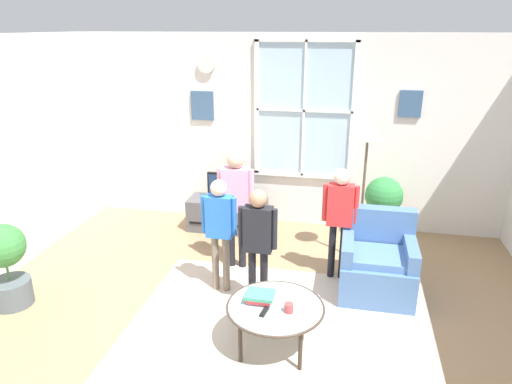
{
  "coord_description": "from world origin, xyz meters",
  "views": [
    {
      "loc": [
        0.83,
        -3.64,
        2.71
      ],
      "look_at": [
        -0.11,
        0.93,
        1.03
      ],
      "focal_mm": 32.6,
      "sensor_mm": 36.0,
      "label": 1
    }
  ],
  "objects_px": {
    "armchair": "(377,264)",
    "cup": "(289,308)",
    "television": "(227,186)",
    "person_red_shirt": "(340,211)",
    "coffee_table": "(275,308)",
    "person_pink_shirt": "(236,196)",
    "potted_plant_by_window": "(383,200)",
    "person_black_shirt": "(258,236)",
    "person_blue_shirt": "(220,223)",
    "book_stack": "(260,297)",
    "floor_lamp": "(367,144)",
    "potted_plant_corner": "(6,262)",
    "remote_near_books": "(264,312)",
    "tv_stand": "(228,214)"
  },
  "relations": [
    {
      "from": "armchair",
      "to": "cup",
      "type": "bearing_deg",
      "value": -123.28
    },
    {
      "from": "television",
      "to": "person_red_shirt",
      "type": "distance_m",
      "value": 1.86
    },
    {
      "from": "coffee_table",
      "to": "person_pink_shirt",
      "type": "distance_m",
      "value": 1.61
    },
    {
      "from": "coffee_table",
      "to": "potted_plant_by_window",
      "type": "xyz_separation_m",
      "value": [
        1.02,
        2.45,
        0.18
      ]
    },
    {
      "from": "person_black_shirt",
      "to": "person_blue_shirt",
      "type": "relative_size",
      "value": 1.01
    },
    {
      "from": "person_red_shirt",
      "to": "potted_plant_by_window",
      "type": "bearing_deg",
      "value": 64.1
    },
    {
      "from": "person_black_shirt",
      "to": "person_blue_shirt",
      "type": "distance_m",
      "value": 0.52
    },
    {
      "from": "book_stack",
      "to": "floor_lamp",
      "type": "height_order",
      "value": "floor_lamp"
    },
    {
      "from": "potted_plant_corner",
      "to": "floor_lamp",
      "type": "bearing_deg",
      "value": 26.18
    },
    {
      "from": "person_pink_shirt",
      "to": "book_stack",
      "type": "bearing_deg",
      "value": -67.76
    },
    {
      "from": "floor_lamp",
      "to": "television",
      "type": "bearing_deg",
      "value": 163.25
    },
    {
      "from": "person_black_shirt",
      "to": "potted_plant_corner",
      "type": "xyz_separation_m",
      "value": [
        -2.48,
        -0.46,
        -0.31
      ]
    },
    {
      "from": "armchair",
      "to": "floor_lamp",
      "type": "xyz_separation_m",
      "value": [
        -0.18,
        0.7,
        1.12
      ]
    },
    {
      "from": "cup",
      "to": "person_black_shirt",
      "type": "relative_size",
      "value": 0.06
    },
    {
      "from": "armchair",
      "to": "coffee_table",
      "type": "xyz_separation_m",
      "value": [
        -0.91,
        -1.13,
        0.07
      ]
    },
    {
      "from": "armchair",
      "to": "book_stack",
      "type": "distance_m",
      "value": 1.51
    },
    {
      "from": "remote_near_books",
      "to": "person_red_shirt",
      "type": "relative_size",
      "value": 0.11
    },
    {
      "from": "book_stack",
      "to": "cup",
      "type": "xyz_separation_m",
      "value": [
        0.27,
        -0.11,
        -0.0
      ]
    },
    {
      "from": "tv_stand",
      "to": "floor_lamp",
      "type": "distance_m",
      "value": 2.24
    },
    {
      "from": "armchair",
      "to": "floor_lamp",
      "type": "bearing_deg",
      "value": 104.36
    },
    {
      "from": "book_stack",
      "to": "potted_plant_corner",
      "type": "xyz_separation_m",
      "value": [
        -2.6,
        0.07,
        0.02
      ]
    },
    {
      "from": "television",
      "to": "potted_plant_by_window",
      "type": "relative_size",
      "value": 0.62
    },
    {
      "from": "television",
      "to": "person_red_shirt",
      "type": "relative_size",
      "value": 0.42
    },
    {
      "from": "armchair",
      "to": "potted_plant_by_window",
      "type": "xyz_separation_m",
      "value": [
        0.11,
        1.32,
        0.25
      ]
    },
    {
      "from": "person_pink_shirt",
      "to": "floor_lamp",
      "type": "height_order",
      "value": "floor_lamp"
    },
    {
      "from": "armchair",
      "to": "person_pink_shirt",
      "type": "distance_m",
      "value": 1.71
    },
    {
      "from": "tv_stand",
      "to": "person_red_shirt",
      "type": "height_order",
      "value": "person_red_shirt"
    },
    {
      "from": "armchair",
      "to": "person_black_shirt",
      "type": "relative_size",
      "value": 0.69
    },
    {
      "from": "cup",
      "to": "armchair",
      "type": "bearing_deg",
      "value": 56.72
    },
    {
      "from": "potted_plant_by_window",
      "to": "potted_plant_corner",
      "type": "height_order",
      "value": "potted_plant_corner"
    },
    {
      "from": "cup",
      "to": "person_red_shirt",
      "type": "bearing_deg",
      "value": 75.83
    },
    {
      "from": "television",
      "to": "cup",
      "type": "relative_size",
      "value": 6.66
    },
    {
      "from": "tv_stand",
      "to": "book_stack",
      "type": "distance_m",
      "value": 2.51
    },
    {
      "from": "potted_plant_corner",
      "to": "television",
      "type": "bearing_deg",
      "value": 53.22
    },
    {
      "from": "person_blue_shirt",
      "to": "potted_plant_by_window",
      "type": "xyz_separation_m",
      "value": [
        1.74,
        1.62,
        -0.21
      ]
    },
    {
      "from": "person_pink_shirt",
      "to": "potted_plant_corner",
      "type": "xyz_separation_m",
      "value": [
        -2.07,
        -1.25,
        -0.4
      ]
    },
    {
      "from": "potted_plant_by_window",
      "to": "person_red_shirt",
      "type": "bearing_deg",
      "value": -115.9
    },
    {
      "from": "book_stack",
      "to": "potted_plant_by_window",
      "type": "height_order",
      "value": "potted_plant_by_window"
    },
    {
      "from": "armchair",
      "to": "coffee_table",
      "type": "height_order",
      "value": "armchair"
    },
    {
      "from": "tv_stand",
      "to": "cup",
      "type": "distance_m",
      "value": 2.72
    },
    {
      "from": "coffee_table",
      "to": "floor_lamp",
      "type": "bearing_deg",
      "value": 68.3
    },
    {
      "from": "person_black_shirt",
      "to": "television",
      "type": "bearing_deg",
      "value": 114.01
    },
    {
      "from": "person_red_shirt",
      "to": "armchair",
      "type": "bearing_deg",
      "value": -27.37
    },
    {
      "from": "cup",
      "to": "book_stack",
      "type": "bearing_deg",
      "value": 157.5
    },
    {
      "from": "person_blue_shirt",
      "to": "floor_lamp",
      "type": "relative_size",
      "value": 0.72
    },
    {
      "from": "coffee_table",
      "to": "person_red_shirt",
      "type": "height_order",
      "value": "person_red_shirt"
    },
    {
      "from": "cup",
      "to": "person_pink_shirt",
      "type": "distance_m",
      "value": 1.7
    },
    {
      "from": "person_blue_shirt",
      "to": "remote_near_books",
      "type": "bearing_deg",
      "value": -55.33
    },
    {
      "from": "book_stack",
      "to": "floor_lamp",
      "type": "distance_m",
      "value": 2.22
    },
    {
      "from": "book_stack",
      "to": "potted_plant_corner",
      "type": "bearing_deg",
      "value": 178.5
    }
  ]
}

